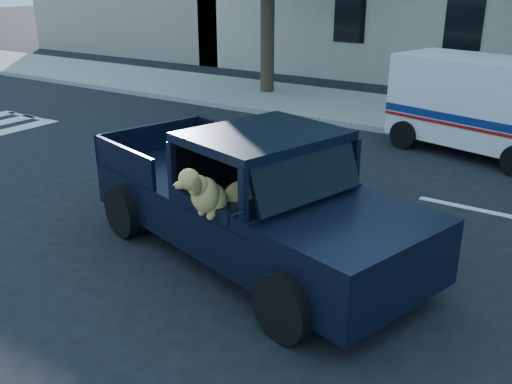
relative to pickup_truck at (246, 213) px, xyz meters
The scene contains 5 objects.
ground 1.95m from the pickup_truck, behind, with size 120.00×120.00×0.00m, color black.
far_sidewalk 9.46m from the pickup_truck, 101.27° to the left, with size 60.00×4.00×0.15m, color gray.
lane_stripes 3.52m from the pickup_truck, 87.45° to the left, with size 21.60×0.14×0.01m, color silver, non-canonical shape.
pickup_truck is the anchor object (origin of this frame).
mail_truck 6.98m from the pickup_truck, 78.33° to the left, with size 4.08×2.67×2.07m.
Camera 1 is at (5.99, -6.02, 3.71)m, focal length 40.00 mm.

